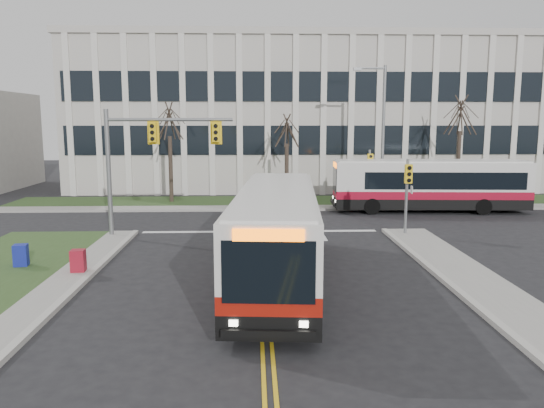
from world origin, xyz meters
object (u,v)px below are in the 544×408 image
Objects in this scene: directory_sign at (295,187)px; bus_main at (277,237)px; bus_cross at (430,187)px; newspaper_box_blue at (21,257)px; newspaper_box_red at (78,262)px; streetlight at (381,128)px.

directory_sign is 17.93m from bus_main.
bus_cross is (8.21, -3.50, 0.41)m from directory_sign.
directory_sign is at bearing -109.64° from bus_cross.
newspaper_box_blue and newspaper_box_red have the same top height.
streetlight is 4.60× the size of directory_sign.
directory_sign is at bearing 166.77° from streetlight.
bus_main is (-7.54, -16.51, -3.59)m from streetlight.
newspaper_box_blue is 1.00× the size of newspaper_box_red.
newspaper_box_red is at bearing 176.85° from bus_main.
directory_sign reaches higher than newspaper_box_red.
directory_sign is 0.17× the size of bus_cross.
bus_main reaches higher than directory_sign.
streetlight is at bearing 30.60° from newspaper_box_blue.
newspaper_box_blue is at bearing 155.77° from newspaper_box_red.
bus_main is 7.44m from newspaper_box_red.
directory_sign is 2.11× the size of newspaper_box_red.
newspaper_box_red is (-9.30, -16.84, -0.70)m from directory_sign.
newspaper_box_red is (2.48, -0.93, 0.00)m from newspaper_box_blue.
bus_cross is at bearing -39.38° from streetlight.
streetlight is 9.68× the size of newspaper_box_red.
bus_main is at bearing -20.59° from newspaper_box_blue.
newspaper_box_blue is 2.65m from newspaper_box_red.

